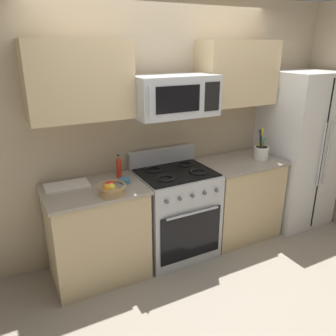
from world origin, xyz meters
TOP-DOWN VIEW (x-y plane):
  - ground_plane at (0.00, 0.00)m, footprint 16.00×16.00m
  - wall_back at (0.00, 1.09)m, footprint 8.00×0.10m
  - counter_left at (-0.84, 0.70)m, footprint 0.90×0.64m
  - range_oven at (-0.00, 0.70)m, footprint 0.76×0.68m
  - counter_right at (0.83, 0.70)m, footprint 0.89×0.64m
  - refrigerator at (1.68, 0.68)m, footprint 0.77×0.75m
  - microwave at (-0.00, 0.73)m, footprint 0.80×0.44m
  - upper_cabinets_left at (-0.85, 0.87)m, footprint 0.89×0.34m
  - upper_cabinets_right at (0.84, 0.87)m, footprint 0.88×0.34m
  - utensil_crock at (1.07, 0.64)m, footprint 0.16×0.16m
  - fruit_basket at (-0.74, 0.51)m, footprint 0.25×0.25m
  - cutting_board at (-1.04, 0.86)m, footprint 0.40×0.26m
  - bottle_hot_sauce at (-0.54, 0.86)m, footprint 0.05×0.05m
  - prep_bowl at (-0.54, 0.70)m, footprint 0.11×0.11m

SIDE VIEW (x-z plane):
  - ground_plane at x=0.00m, z-range 0.00..0.00m
  - counter_left at x=-0.84m, z-range 0.00..0.91m
  - counter_right at x=0.83m, z-range 0.00..0.91m
  - range_oven at x=0.00m, z-range -0.07..1.02m
  - cutting_board at x=-1.04m, z-range 0.91..0.93m
  - refrigerator at x=1.68m, z-range 0.00..1.84m
  - prep_bowl at x=-0.54m, z-range 0.91..0.95m
  - fruit_basket at x=-0.74m, z-range 0.90..1.02m
  - utensil_crock at x=1.07m, z-range 0.82..1.17m
  - bottle_hot_sauce at x=-0.54m, z-range 0.90..1.13m
  - wall_back at x=0.00m, z-range 0.00..2.60m
  - microwave at x=0.00m, z-range 1.48..1.86m
  - upper_cabinets_right at x=0.84m, z-range 1.50..2.17m
  - upper_cabinets_left at x=-0.85m, z-range 1.50..2.17m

